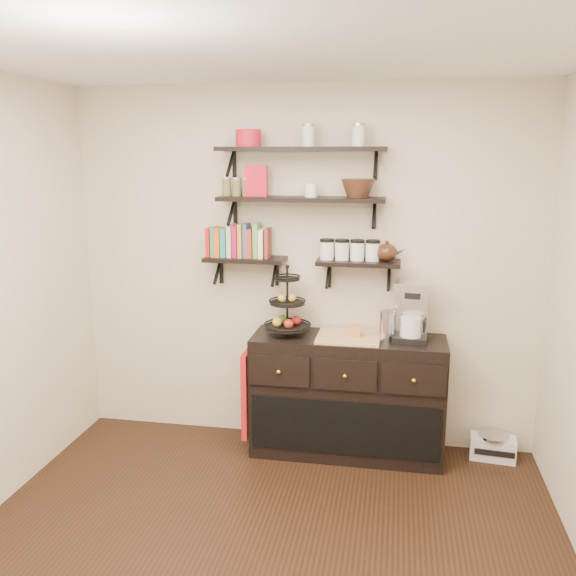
{
  "coord_description": "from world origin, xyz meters",
  "views": [
    {
      "loc": [
        0.69,
        -2.72,
        2.2
      ],
      "look_at": [
        -0.01,
        1.15,
        1.33
      ],
      "focal_mm": 38.0,
      "sensor_mm": 36.0,
      "label": 1
    }
  ],
  "objects": [
    {
      "name": "shelf_top",
      "position": [
        0.0,
        1.62,
        2.23
      ],
      "size": [
        1.2,
        0.27,
        0.23
      ],
      "color": "black",
      "rests_on": "back_wall"
    },
    {
      "name": "radio",
      "position": [
        1.44,
        1.6,
        0.09
      ],
      "size": [
        0.34,
        0.23,
        0.19
      ],
      "rotation": [
        0.0,
        0.0,
        -0.1
      ],
      "color": "silver",
      "rests_on": "floor"
    },
    {
      "name": "coffee_maker",
      "position": [
        0.81,
        1.54,
        1.11
      ],
      "size": [
        0.26,
        0.25,
        0.43
      ],
      "rotation": [
        0.0,
        0.0,
        -0.12
      ],
      "color": "black",
      "rests_on": "sideboard"
    },
    {
      "name": "teapot",
      "position": [
        0.62,
        1.63,
        1.53
      ],
      "size": [
        0.21,
        0.16,
        0.15
      ],
      "primitive_type": null,
      "rotation": [
        0.0,
        0.0,
        -0.06
      ],
      "color": "#392011",
      "rests_on": "shelf_low_right"
    },
    {
      "name": "shelf_low_left",
      "position": [
        -0.42,
        1.63,
        1.43
      ],
      "size": [
        0.6,
        0.25,
        0.23
      ],
      "color": "black",
      "rests_on": "back_wall"
    },
    {
      "name": "shelf_low_right",
      "position": [
        0.42,
        1.63,
        1.43
      ],
      "size": [
        0.6,
        0.25,
        0.23
      ],
      "color": "black",
      "rests_on": "back_wall"
    },
    {
      "name": "shelf_mid",
      "position": [
        0.0,
        1.62,
        1.88
      ],
      "size": [
        1.2,
        0.27,
        0.23
      ],
      "color": "black",
      "rests_on": "back_wall"
    },
    {
      "name": "recipe_box",
      "position": [
        -0.33,
        1.61,
        2.01
      ],
      "size": [
        0.16,
        0.07,
        0.22
      ],
      "primitive_type": "cube",
      "rotation": [
        0.0,
        0.0,
        0.05
      ],
      "color": "red",
      "rests_on": "shelf_mid"
    },
    {
      "name": "cookbooks",
      "position": [
        -0.47,
        1.63,
        1.57
      ],
      "size": [
        0.43,
        0.15,
        0.26
      ],
      "color": "red",
      "rests_on": "shelf_low_left"
    },
    {
      "name": "red_pot",
      "position": [
        -0.38,
        1.61,
        2.31
      ],
      "size": [
        0.18,
        0.18,
        0.12
      ],
      "primitive_type": "cylinder",
      "color": "red",
      "rests_on": "shelf_top"
    },
    {
      "name": "thermal_carafe",
      "position": [
        0.64,
        1.49,
        1.01
      ],
      "size": [
        0.11,
        0.11,
        0.22
      ],
      "primitive_type": "cylinder",
      "color": "silver",
      "rests_on": "sideboard"
    },
    {
      "name": "candle",
      "position": [
        0.41,
        1.51,
        0.96
      ],
      "size": [
        0.08,
        0.08,
        0.08
      ],
      "primitive_type": "cube",
      "color": "#BD782B",
      "rests_on": "sideboard"
    },
    {
      "name": "ceiling",
      "position": [
        0.0,
        0.0,
        2.7
      ],
      "size": [
        3.5,
        3.5,
        0.02
      ],
      "primitive_type": "cube",
      "color": "white",
      "rests_on": "back_wall"
    },
    {
      "name": "apron",
      "position": [
        -0.36,
        1.41,
        0.46
      ],
      "size": [
        0.04,
        0.28,
        0.65
      ],
      "primitive_type": "cube",
      "color": "red",
      "rests_on": "sideboard"
    },
    {
      "name": "fruit_stand",
      "position": [
        -0.08,
        1.52,
        1.07
      ],
      "size": [
        0.34,
        0.34,
        0.5
      ],
      "rotation": [
        0.0,
        0.0,
        0.18
      ],
      "color": "black",
      "rests_on": "sideboard"
    },
    {
      "name": "back_wall",
      "position": [
        0.0,
        1.75,
        1.35
      ],
      "size": [
        3.5,
        0.02,
        2.7
      ],
      "primitive_type": "cube",
      "color": "beige",
      "rests_on": "ground"
    },
    {
      "name": "ramekins",
      "position": [
        0.07,
        1.61,
        1.95
      ],
      "size": [
        0.09,
        0.09,
        0.1
      ],
      "primitive_type": "cylinder",
      "color": "white",
      "rests_on": "shelf_mid"
    },
    {
      "name": "walnut_bowl",
      "position": [
        0.4,
        1.61,
        1.96
      ],
      "size": [
        0.24,
        0.24,
        0.13
      ],
      "primitive_type": null,
      "color": "black",
      "rests_on": "shelf_mid"
    },
    {
      "name": "sideboard",
      "position": [
        0.37,
        1.51,
        0.45
      ],
      "size": [
        1.4,
        0.5,
        0.92
      ],
      "color": "black",
      "rests_on": "floor"
    },
    {
      "name": "glass_canisters",
      "position": [
        0.36,
        1.63,
        1.51
      ],
      "size": [
        0.43,
        0.1,
        0.13
      ],
      "color": "silver",
      "rests_on": "shelf_low_right"
    }
  ]
}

